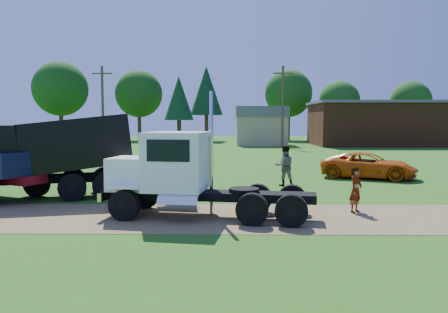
{
  "coord_description": "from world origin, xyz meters",
  "views": [
    {
      "loc": [
        0.23,
        -13.59,
        3.08
      ],
      "look_at": [
        -0.03,
        4.03,
        1.6
      ],
      "focal_mm": 35.0,
      "sensor_mm": 36.0,
      "label": 1
    }
  ],
  "objects_px": {
    "black_dump_truck": "(40,152)",
    "orange_pickup": "(369,166)",
    "white_semi_tractor": "(180,174)",
    "spectator_a": "(356,190)"
  },
  "relations": [
    {
      "from": "black_dump_truck",
      "to": "spectator_a",
      "type": "distance_m",
      "value": 11.94
    },
    {
      "from": "black_dump_truck",
      "to": "white_semi_tractor",
      "type": "bearing_deg",
      "value": -46.27
    },
    {
      "from": "black_dump_truck",
      "to": "spectator_a",
      "type": "relative_size",
      "value": 5.1
    },
    {
      "from": "white_semi_tractor",
      "to": "orange_pickup",
      "type": "xyz_separation_m",
      "value": [
        8.92,
        9.23,
        -0.69
      ]
    },
    {
      "from": "white_semi_tractor",
      "to": "orange_pickup",
      "type": "relative_size",
      "value": 1.39
    },
    {
      "from": "white_semi_tractor",
      "to": "orange_pickup",
      "type": "bearing_deg",
      "value": 54.49
    },
    {
      "from": "spectator_a",
      "to": "white_semi_tractor",
      "type": "bearing_deg",
      "value": 137.81
    },
    {
      "from": "black_dump_truck",
      "to": "orange_pickup",
      "type": "distance_m",
      "value": 16.03
    },
    {
      "from": "orange_pickup",
      "to": "spectator_a",
      "type": "bearing_deg",
      "value": -177.82
    },
    {
      "from": "orange_pickup",
      "to": "spectator_a",
      "type": "relative_size",
      "value": 3.18
    }
  ]
}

